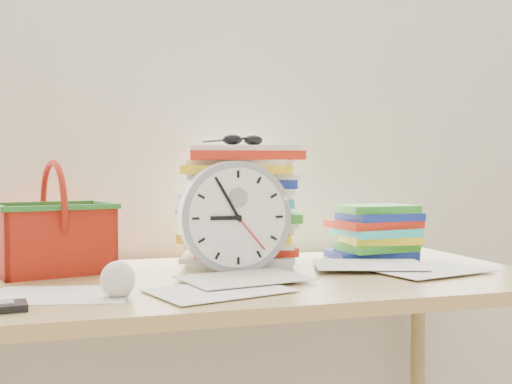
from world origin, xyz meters
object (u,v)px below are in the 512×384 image
object	(u,v)px
clock	(235,217)
desk	(243,307)
book_stack	(375,232)
basket	(53,217)
paper_stack	(240,205)

from	to	relation	value
clock	desk	bearing A→B (deg)	-84.38
book_stack	basket	distance (m)	0.86
desk	paper_stack	world-z (taller)	paper_stack
clock	basket	world-z (taller)	clock
desk	paper_stack	size ratio (longest dim) A/B	4.47
paper_stack	book_stack	distance (m)	0.40
clock	book_stack	bearing A→B (deg)	16.11
paper_stack	basket	world-z (taller)	paper_stack
book_stack	basket	bearing A→B (deg)	179.85
paper_stack	book_stack	size ratio (longest dim) A/B	1.24
desk	book_stack	distance (m)	0.50
book_stack	basket	world-z (taller)	basket
paper_stack	book_stack	xyz separation A→B (m)	(0.39, -0.01, -0.08)
clock	paper_stack	bearing A→B (deg)	69.23
desk	basket	size ratio (longest dim) A/B	5.25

